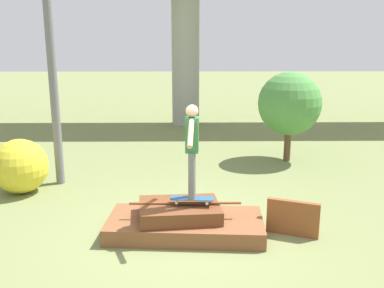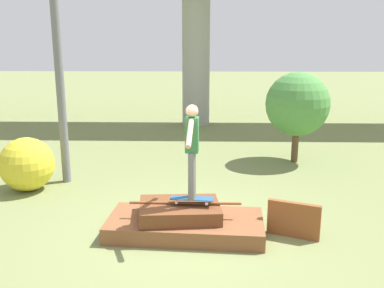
{
  "view_description": "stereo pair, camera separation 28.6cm",
  "coord_description": "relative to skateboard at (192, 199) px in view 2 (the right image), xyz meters",
  "views": [
    {
      "loc": [
        0.03,
        -7.12,
        3.41
      ],
      "look_at": [
        0.12,
        -0.04,
        1.67
      ],
      "focal_mm": 40.0,
      "sensor_mm": 36.0,
      "label": 1
    },
    {
      "loc": [
        0.31,
        -7.12,
        3.41
      ],
      "look_at": [
        0.12,
        -0.04,
        1.67
      ],
      "focal_mm": 40.0,
      "sensor_mm": 36.0,
      "label": 2
    }
  ],
  "objects": [
    {
      "name": "ground_plane",
      "position": [
        -0.12,
        0.04,
        -0.68
      ],
      "size": [
        80.0,
        80.0,
        0.0
      ],
      "primitive_type": "plane",
      "color": "olive"
    },
    {
      "name": "scrap_pile",
      "position": [
        -0.15,
        0.04,
        -0.46
      ],
      "size": [
        2.85,
        1.45,
        0.6
      ],
      "color": "brown",
      "rests_on": "ground_plane"
    },
    {
      "name": "bush_yellow_flowering",
      "position": [
        -3.86,
        2.23,
        -0.06
      ],
      "size": [
        1.24,
        1.24,
        1.24
      ],
      "color": "gold",
      "rests_on": "ground_plane"
    },
    {
      "name": "skater",
      "position": [
        0.0,
        0.0,
        0.98
      ],
      "size": [
        0.24,
        1.24,
        1.66
      ],
      "color": "slate",
      "rests_on": "skateboard"
    },
    {
      "name": "scrap_plank_loose",
      "position": [
        1.79,
        -0.05,
        -0.36
      ],
      "size": [
        0.89,
        0.43,
        0.64
      ],
      "color": "brown",
      "rests_on": "ground_plane"
    },
    {
      "name": "skateboard",
      "position": [
        0.0,
        0.0,
        0.0
      ],
      "size": [
        0.77,
        0.27,
        0.09
      ],
      "color": "#23517F",
      "rests_on": "scrap_pile"
    },
    {
      "name": "tree_behind_left",
      "position": [
        2.8,
        4.77,
        0.98
      ],
      "size": [
        1.77,
        1.77,
        2.55
      ],
      "color": "brown",
      "rests_on": "ground_plane"
    },
    {
      "name": "utility_pole",
      "position": [
        -3.17,
        2.86,
        3.57
      ],
      "size": [
        1.3,
        0.2,
        8.25
      ],
      "color": "slate",
      "rests_on": "ground_plane"
    }
  ]
}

